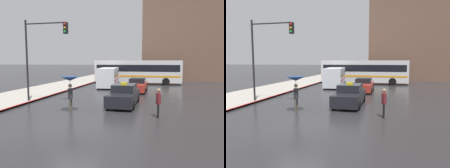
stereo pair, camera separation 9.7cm
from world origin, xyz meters
TOP-DOWN VIEW (x-y plane):
  - ground_plane at (0.00, 0.00)m, footprint 300.00×300.00m
  - taxi at (1.58, 5.64)m, footprint 1.91×4.48m
  - sedan_red at (1.75, 12.68)m, footprint 1.91×4.26m
  - ambulance_van at (-2.08, 15.63)m, footprint 2.56×5.48m
  - city_bus at (0.88, 20.47)m, footprint 11.72×2.94m
  - pedestrian_with_umbrella at (-1.29, 2.73)m, footprint 1.17×1.17m
  - pedestrian_man at (4.08, 2.61)m, footprint 0.29×0.43m
  - traffic_light at (-4.53, 5.05)m, footprint 3.44×0.38m

SIDE VIEW (x-z plane):
  - ground_plane at x=0.00m, z-range 0.00..0.00m
  - sedan_red at x=1.75m, z-range -0.04..1.31m
  - taxi at x=1.58m, z-range -0.14..1.52m
  - pedestrian_man at x=4.08m, z-range 0.13..1.78m
  - ambulance_van at x=-2.08m, z-range 0.13..2.46m
  - city_bus at x=0.88m, z-range 0.18..3.41m
  - pedestrian_with_umbrella at x=-1.29m, z-range 0.74..2.95m
  - traffic_light at x=-4.53m, z-range 1.18..7.39m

